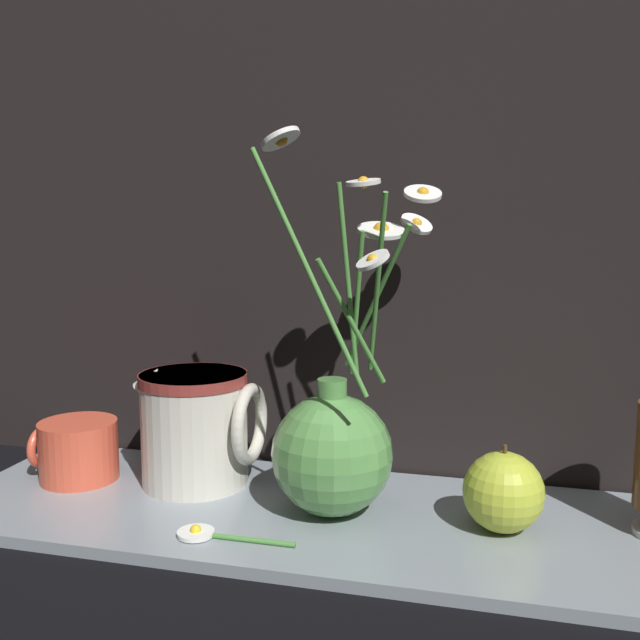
# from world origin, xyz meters

# --- Properties ---
(ground_plane) EXTENTS (6.00, 6.00, 0.00)m
(ground_plane) POSITION_xyz_m (0.00, 0.00, 0.00)
(ground_plane) COLOR black
(shelf) EXTENTS (0.79, 0.27, 0.01)m
(shelf) POSITION_xyz_m (0.00, 0.00, 0.01)
(shelf) COLOR gray
(shelf) RESTS_ON ground_plane
(backdrop_wall) EXTENTS (1.29, 0.02, 1.10)m
(backdrop_wall) POSITION_xyz_m (0.00, 0.15, 0.55)
(backdrop_wall) COLOR black
(backdrop_wall) RESTS_ON ground_plane
(vase_with_flowers) EXTENTS (0.18, 0.23, 0.38)m
(vase_with_flowers) POSITION_xyz_m (0.02, 0.00, 0.08)
(vase_with_flowers) COLOR #59994C
(vase_with_flowers) RESTS_ON shelf
(yellow_mug) EXTENTS (0.10, 0.09, 0.07)m
(yellow_mug) POSITION_xyz_m (-0.29, 0.02, 0.05)
(yellow_mug) COLOR #DB5138
(yellow_mug) RESTS_ON shelf
(ceramic_pitcher) EXTENTS (0.15, 0.12, 0.14)m
(ceramic_pitcher) POSITION_xyz_m (-0.15, 0.04, 0.08)
(ceramic_pitcher) COLOR beige
(ceramic_pitcher) RESTS_ON shelf
(orange_fruit) EXTENTS (0.08, 0.08, 0.09)m
(orange_fruit) POSITION_xyz_m (0.19, 0.00, 0.05)
(orange_fruit) COLOR #B7C638
(orange_fruit) RESTS_ON shelf
(loose_daisy) EXTENTS (0.12, 0.04, 0.01)m
(loose_daisy) POSITION_xyz_m (-0.08, -0.09, 0.02)
(loose_daisy) COLOR #4C8E3D
(loose_daisy) RESTS_ON shelf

